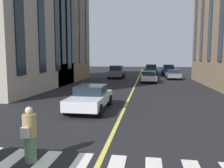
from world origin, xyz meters
TOP-DOWN VIEW (x-y plane):
  - lane_centre_line at (20.00, 0.00)m, footprint 80.00×0.16m
  - car_blue_near at (37.27, -4.90)m, footprint 4.70×2.14m
  - car_green_parked_a at (38.21, -1.96)m, footprint 4.70×2.14m
  - car_white_trailing at (9.20, 1.87)m, footprint 4.40×1.95m
  - car_grey_oncoming at (30.16, 3.20)m, footprint 4.70×2.14m
  - car_white_far at (24.99, -1.49)m, footprint 4.40×1.95m
  - car_grey_mid at (29.81, -4.90)m, footprint 4.40×1.95m
  - car_black_parked_b at (43.87, -1.68)m, footprint 4.40×1.95m
  - pedestrian_near at (2.55, 1.89)m, footprint 0.50×0.38m
  - building_left_near at (24.51, 12.81)m, footprint 12.39×10.74m

SIDE VIEW (x-z plane):
  - lane_centre_line at x=20.00m, z-range 0.00..0.01m
  - car_white_trailing at x=9.20m, z-range 0.02..1.39m
  - car_white_far at x=24.99m, z-range 0.02..1.39m
  - car_grey_mid at x=29.81m, z-range 0.02..1.39m
  - car_black_parked_b at x=43.87m, z-range 0.02..1.39m
  - pedestrian_near at x=2.55m, z-range 0.00..1.57m
  - car_blue_near at x=37.27m, z-range 0.03..1.91m
  - car_green_parked_a at x=38.21m, z-range 0.03..1.91m
  - car_grey_oncoming at x=30.16m, z-range 0.03..1.91m
  - building_left_near at x=24.51m, z-range 0.00..16.74m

